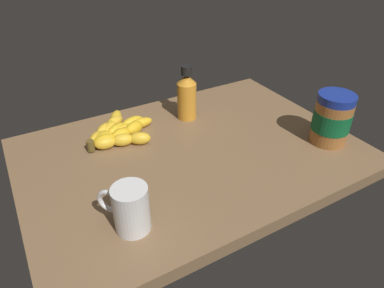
{
  "coord_description": "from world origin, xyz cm",
  "views": [
    {
      "loc": [
        37.63,
        65.79,
        52.04
      ],
      "look_at": [
        1.69,
        3.29,
        4.38
      ],
      "focal_mm": 32.62,
      "sensor_mm": 36.0,
      "label": 1
    }
  ],
  "objects_px": {
    "peanut_butter_jar": "(332,119)",
    "coffee_mug": "(130,208)",
    "honey_bottle": "(187,95)",
    "banana_bunch": "(117,132)"
  },
  "relations": [
    {
      "from": "banana_bunch",
      "to": "peanut_butter_jar",
      "type": "relative_size",
      "value": 1.52
    },
    {
      "from": "peanut_butter_jar",
      "to": "honey_bottle",
      "type": "relative_size",
      "value": 0.85
    },
    {
      "from": "banana_bunch",
      "to": "coffee_mug",
      "type": "xyz_separation_m",
      "value": [
        0.09,
        0.33,
        0.03
      ]
    },
    {
      "from": "peanut_butter_jar",
      "to": "coffee_mug",
      "type": "relative_size",
      "value": 1.4
    },
    {
      "from": "peanut_butter_jar",
      "to": "honey_bottle",
      "type": "xyz_separation_m",
      "value": [
        0.27,
        -0.31,
        0.01
      ]
    },
    {
      "from": "banana_bunch",
      "to": "coffee_mug",
      "type": "relative_size",
      "value": 2.13
    },
    {
      "from": "banana_bunch",
      "to": "honey_bottle",
      "type": "height_order",
      "value": "honey_bottle"
    },
    {
      "from": "honey_bottle",
      "to": "coffee_mug",
      "type": "height_order",
      "value": "honey_bottle"
    },
    {
      "from": "honey_bottle",
      "to": "peanut_butter_jar",
      "type": "bearing_deg",
      "value": 131.06
    },
    {
      "from": "peanut_butter_jar",
      "to": "honey_bottle",
      "type": "height_order",
      "value": "honey_bottle"
    }
  ]
}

